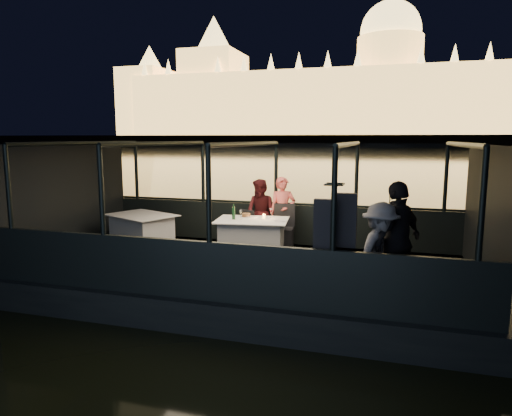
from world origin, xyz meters
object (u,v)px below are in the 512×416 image
(passenger_stripe, at_px, (380,247))
(wine_bottle, at_px, (234,212))
(dining_table_aft, at_px, (142,231))
(chair_port_left, at_px, (244,229))
(dining_table_central, at_px, (252,238))
(person_man_maroon, at_px, (261,213))
(chair_port_right, at_px, (282,230))
(passenger_dark, at_px, (397,244))
(coat_stand, at_px, (333,246))
(person_woman_coral, at_px, (283,214))

(passenger_stripe, height_order, wine_bottle, passenger_stripe)
(dining_table_aft, relative_size, chair_port_left, 1.72)
(dining_table_central, relative_size, dining_table_aft, 1.01)
(person_man_maroon, bearing_deg, chair_port_right, -11.21)
(wine_bottle, bearing_deg, passenger_stripe, -34.52)
(person_man_maroon, bearing_deg, wine_bottle, -89.08)
(dining_table_aft, distance_m, passenger_dark, 5.63)
(wine_bottle, bearing_deg, chair_port_right, 40.49)
(dining_table_central, bearing_deg, chair_port_right, 53.89)
(dining_table_aft, relative_size, coat_stand, 0.78)
(coat_stand, xyz_separation_m, person_woman_coral, (-1.52, 3.37, -0.15))
(dining_table_aft, bearing_deg, chair_port_right, 13.33)
(chair_port_left, bearing_deg, dining_table_aft, -142.07)
(dining_table_aft, distance_m, chair_port_right, 3.07)
(chair_port_right, height_order, coat_stand, coat_stand)
(person_man_maroon, distance_m, wine_bottle, 1.08)
(passenger_stripe, bearing_deg, dining_table_aft, 86.36)
(person_woman_coral, height_order, wine_bottle, person_woman_coral)
(chair_port_left, relative_size, passenger_stripe, 0.55)
(person_man_maroon, bearing_deg, dining_table_central, -68.50)
(dining_table_central, xyz_separation_m, dining_table_aft, (-2.51, -0.05, 0.00))
(dining_table_central, bearing_deg, person_man_maroon, 94.74)
(person_man_maroon, relative_size, wine_bottle, 4.76)
(dining_table_central, distance_m, coat_stand, 3.13)
(chair_port_left, distance_m, coat_stand, 3.75)
(dining_table_aft, bearing_deg, wine_bottle, -0.46)
(person_woman_coral, height_order, passenger_dark, passenger_dark)
(dining_table_central, bearing_deg, person_woman_coral, 66.80)
(dining_table_aft, bearing_deg, coat_stand, -27.95)
(chair_port_left, relative_size, person_man_maroon, 0.55)
(coat_stand, bearing_deg, dining_table_central, 128.78)
(dining_table_central, height_order, coat_stand, coat_stand)
(coat_stand, relative_size, person_man_maroon, 1.21)
(dining_table_central, relative_size, chair_port_right, 1.47)
(chair_port_right, relative_size, coat_stand, 0.54)
(person_woman_coral, bearing_deg, chair_port_right, -96.10)
(person_woman_coral, xyz_separation_m, person_man_maroon, (-0.49, -0.01, 0.00))
(chair_port_left, relative_size, passenger_dark, 0.46)
(person_woman_coral, relative_size, passenger_dark, 0.87)
(dining_table_central, distance_m, dining_table_aft, 2.51)
(passenger_dark, bearing_deg, passenger_stripe, -8.41)
(dining_table_central, distance_m, chair_port_left, 0.64)
(chair_port_right, relative_size, person_man_maroon, 0.65)
(person_woman_coral, height_order, passenger_stripe, passenger_stripe)
(chair_port_right, height_order, passenger_dark, passenger_dark)
(passenger_stripe, bearing_deg, chair_port_left, 66.09)
(passenger_dark, bearing_deg, dining_table_aft, -74.66)
(dining_table_central, xyz_separation_m, person_man_maroon, (-0.08, 0.96, 0.36))
(chair_port_left, height_order, passenger_dark, passenger_dark)
(chair_port_right, distance_m, person_woman_coral, 0.43)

